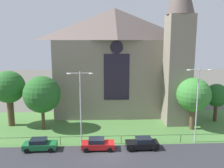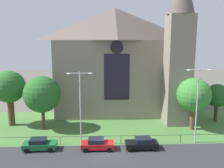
{
  "view_description": "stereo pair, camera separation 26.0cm",
  "coord_description": "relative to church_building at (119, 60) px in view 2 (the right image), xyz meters",
  "views": [
    {
      "loc": [
        -1.06,
        -28.15,
        13.79
      ],
      "look_at": [
        0.67,
        8.0,
        7.31
      ],
      "focal_mm": 38.29,
      "sensor_mm": 36.0,
      "label": 1
    },
    {
      "loc": [
        -0.8,
        -28.16,
        13.79
      ],
      "look_at": [
        0.67,
        8.0,
        7.31
      ],
      "focal_mm": 38.29,
      "sensor_mm": 36.0,
      "label": 2
    }
  ],
  "objects": [
    {
      "name": "ground",
      "position": [
        -2.44,
        -7.91,
        -10.27
      ],
      "size": [
        160.0,
        160.0,
        0.0
      ],
      "primitive_type": "plane",
      "color": "#56544C"
    },
    {
      "name": "road_asphalt",
      "position": [
        -2.44,
        -19.91,
        -10.27
      ],
      "size": [
        120.0,
        8.0,
        0.01
      ],
      "primitive_type": "cube",
      "color": "#2D2D33",
      "rests_on": "ground"
    },
    {
      "name": "grass_verge",
      "position": [
        -2.44,
        -9.91,
        -10.27
      ],
      "size": [
        120.0,
        20.0,
        0.01
      ],
      "primitive_type": "cube",
      "color": "#477538",
      "rests_on": "ground"
    },
    {
      "name": "church_building",
      "position": [
        0.0,
        0.0,
        0.0
      ],
      "size": [
        23.2,
        16.2,
        26.0
      ],
      "color": "gray",
      "rests_on": "ground"
    },
    {
      "name": "iron_railing",
      "position": [
        -0.77,
        -15.41,
        -9.29
      ],
      "size": [
        33.09,
        0.07,
        1.13
      ],
      "color": "black",
      "rests_on": "ground"
    },
    {
      "name": "tree_left_far",
      "position": [
        -18.4,
        -7.33,
        -3.89
      ],
      "size": [
        5.23,
        5.23,
        9.14
      ],
      "color": "#4C3823",
      "rests_on": "ground"
    },
    {
      "name": "tree_left_near",
      "position": [
        -12.66,
        -9.37,
        -4.63
      ],
      "size": [
        5.74,
        5.74,
        8.54
      ],
      "color": "#4C3823",
      "rests_on": "ground"
    },
    {
      "name": "tree_right_far",
      "position": [
        16.48,
        -6.78,
        -5.71
      ],
      "size": [
        3.97,
        3.97,
        6.6
      ],
      "color": "#423021",
      "rests_on": "ground"
    },
    {
      "name": "tree_right_near",
      "position": [
        10.94,
        -10.44,
        -4.7
      ],
      "size": [
        5.28,
        5.28,
        8.26
      ],
      "color": "brown",
      "rests_on": "ground"
    },
    {
      "name": "streetlamp_near",
      "position": [
        -6.19,
        -15.51,
        -4.1
      ],
      "size": [
        3.37,
        0.26,
        9.96
      ],
      "color": "#B2B2B7",
      "rests_on": "ground"
    },
    {
      "name": "streetlamp_far",
      "position": [
        9.43,
        -15.51,
        -3.9
      ],
      "size": [
        3.37,
        0.26,
        10.33
      ],
      "color": "#B2B2B7",
      "rests_on": "ground"
    },
    {
      "name": "parked_car_green",
      "position": [
        -11.4,
        -16.88,
        -9.53
      ],
      "size": [
        4.24,
        2.09,
        1.51
      ],
      "rotation": [
        0.0,
        0.0,
        0.02
      ],
      "color": "#196033",
      "rests_on": "ground"
    },
    {
      "name": "parked_car_red",
      "position": [
        -3.96,
        -17.08,
        -9.53
      ],
      "size": [
        4.22,
        2.07,
        1.51
      ],
      "rotation": [
        0.0,
        0.0,
        -0.01
      ],
      "color": "#B21919",
      "rests_on": "ground"
    },
    {
      "name": "parked_car_black",
      "position": [
        1.82,
        -17.14,
        -9.53
      ],
      "size": [
        4.24,
        2.1,
        1.51
      ],
      "rotation": [
        0.0,
        0.0,
        3.16
      ],
      "color": "black",
      "rests_on": "ground"
    }
  ]
}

